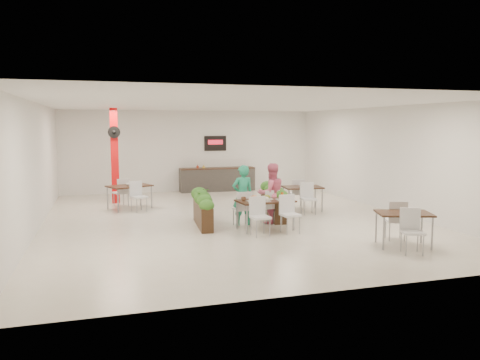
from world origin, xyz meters
name	(u,v)px	position (x,y,z in m)	size (l,w,h in m)	color
ground	(230,219)	(0.00, 0.00, 0.00)	(12.00, 12.00, 0.00)	beige
room_shell	(230,148)	(0.00, 0.00, 2.01)	(10.10, 12.10, 3.22)	white
red_column	(115,155)	(-3.00, 3.79, 1.64)	(0.40, 0.41, 3.20)	red
service_counter	(217,179)	(1.00, 5.65, 0.49)	(3.00, 0.64, 2.20)	#32302D
main_table	(265,205)	(0.50, -1.47, 0.64)	(1.46, 1.72, 0.92)	black
diner_man	(243,195)	(0.11, -0.82, 0.80)	(0.58, 0.38, 1.59)	#25A476
diner_woman	(271,193)	(0.91, -0.82, 0.81)	(0.79, 0.61, 1.62)	pink
planter_left	(203,207)	(-0.92, -0.64, 0.51)	(0.52, 1.91, 1.00)	black
planter_right	(273,200)	(1.24, -0.10, 0.51)	(0.64, 2.08, 1.10)	black
side_table_a	(129,189)	(-2.61, 2.50, 0.64)	(1.50, 1.65, 0.92)	black
side_table_b	(303,190)	(2.50, 0.68, 0.63)	(1.25, 1.66, 0.92)	black
side_table_c	(404,218)	(2.84, -3.90, 0.62)	(1.31, 1.67, 0.92)	black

